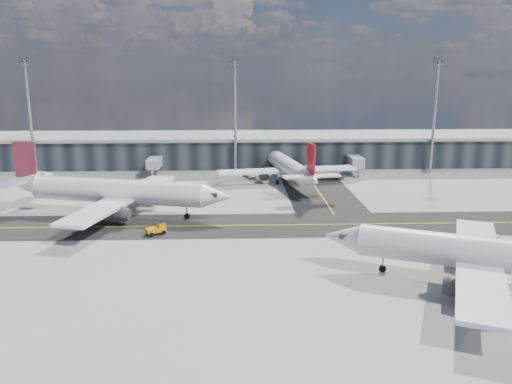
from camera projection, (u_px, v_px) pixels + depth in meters
ground at (235, 233)px, 79.93m from camera, size 300.00×300.00×0.00m
taxiway_lanes at (257, 214)px, 90.51m from camera, size 180.00×63.00×0.03m
terminal_concourse at (236, 154)px, 132.40m from camera, size 152.00×19.80×8.80m
floodlight_masts at (235, 112)px, 123.00m from camera, size 102.50×0.70×28.90m
airliner_af at (115, 192)px, 89.61m from camera, size 42.70×36.71×12.78m
airliner_redtail at (289, 167)px, 114.94m from camera, size 33.20×38.75×11.50m
airliner_near at (495, 256)px, 58.67m from camera, size 38.79×33.50×12.03m
baggage_tug at (158, 228)px, 79.05m from camera, size 3.35×2.68×1.90m
service_van at (250, 175)px, 122.68m from camera, size 3.69×5.20×1.32m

